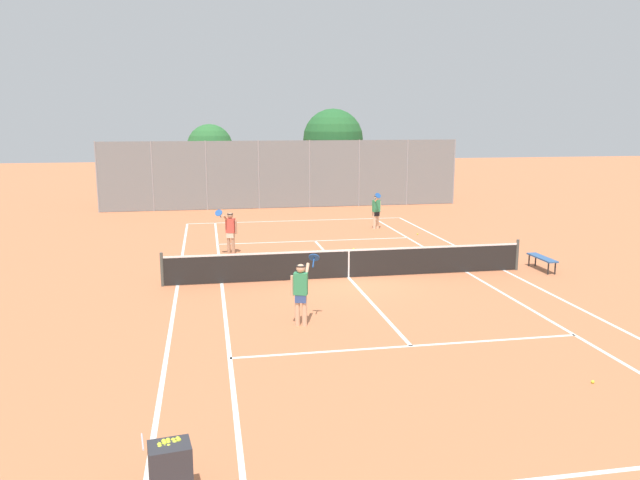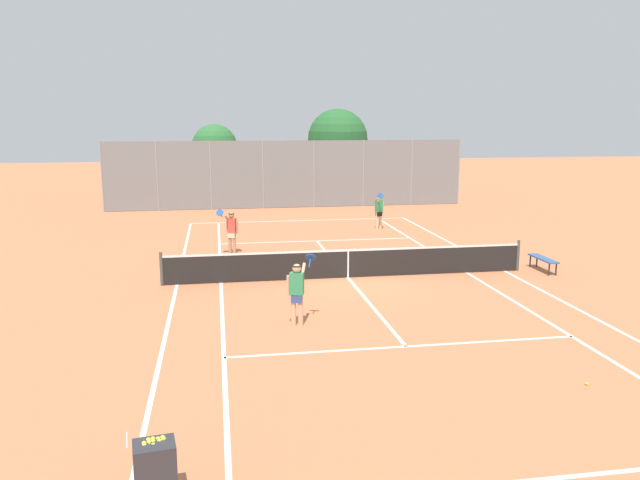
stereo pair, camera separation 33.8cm
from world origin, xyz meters
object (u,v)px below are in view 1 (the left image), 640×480
at_px(loose_tennis_ball_2, 593,382).
at_px(loose_tennis_ball_3, 418,234).
at_px(tennis_net, 349,263).
at_px(courtside_bench, 542,259).
at_px(player_far_right, 376,209).
at_px(player_near_side, 301,290).
at_px(ball_cart, 170,466).
at_px(tree_behind_left, 211,149).
at_px(loose_tennis_ball_0, 354,249).
at_px(loose_tennis_ball_1, 306,255).
at_px(player_far_left, 230,230).
at_px(tree_behind_right, 333,140).

relative_size(loose_tennis_ball_2, loose_tennis_ball_3, 1.00).
relative_size(tennis_net, courtside_bench, 8.00).
distance_m(tennis_net, player_far_right, 9.47).
distance_m(player_near_side, player_far_right, 14.50).
relative_size(ball_cart, player_near_side, 0.54).
height_order(ball_cart, tree_behind_left, tree_behind_left).
height_order(player_near_side, loose_tennis_ball_0, player_near_side).
bearing_deg(tennis_net, loose_tennis_ball_2, -72.37).
bearing_deg(player_near_side, ball_cart, -112.19).
relative_size(player_near_side, courtside_bench, 1.18).
relative_size(loose_tennis_ball_3, tree_behind_left, 0.01).
xyz_separation_m(loose_tennis_ball_0, loose_tennis_ball_3, (3.60, 2.66, 0.00)).
distance_m(player_far_right, loose_tennis_ball_0, 5.07).
bearing_deg(loose_tennis_ball_1, loose_tennis_ball_3, 31.53).
bearing_deg(loose_tennis_ball_2, player_far_left, 115.77).
xyz_separation_m(loose_tennis_ball_0, loose_tennis_ball_2, (1.66, -13.36, 0.00)).
height_order(tennis_net, player_far_left, player_far_left).
relative_size(loose_tennis_ball_0, loose_tennis_ball_1, 1.00).
distance_m(loose_tennis_ball_0, tree_behind_right, 15.85).
distance_m(tree_behind_left, tree_behind_right, 7.60).
xyz_separation_m(ball_cart, loose_tennis_ball_0, (6.32, 15.84, -0.50)).
height_order(player_far_left, courtside_bench, player_far_left).
height_order(courtside_bench, tree_behind_left, tree_behind_left).
relative_size(player_near_side, tree_behind_right, 0.31).
relative_size(player_near_side, tree_behind_left, 0.37).
height_order(player_near_side, player_far_right, same).
relative_size(player_far_right, loose_tennis_ball_1, 26.88).
height_order(tree_behind_left, tree_behind_right, tree_behind_right).
bearing_deg(tree_behind_left, loose_tennis_ball_3, -54.05).
distance_m(player_near_side, player_far_left, 9.10).
distance_m(loose_tennis_ball_2, courtside_bench, 9.67).
bearing_deg(courtside_bench, tree_behind_right, 99.60).
bearing_deg(player_near_side, loose_tennis_ball_1, 80.02).
bearing_deg(loose_tennis_ball_3, player_near_side, -121.54).
relative_size(tennis_net, ball_cart, 12.47).
relative_size(loose_tennis_ball_1, courtside_bench, 0.04).
bearing_deg(ball_cart, player_near_side, 67.81).
relative_size(player_far_left, player_far_right, 1.00).
relative_size(player_near_side, loose_tennis_ball_3, 26.88).
bearing_deg(tree_behind_right, player_near_side, -103.34).
bearing_deg(courtside_bench, player_far_right, 110.71).
bearing_deg(loose_tennis_ball_3, tennis_net, -124.45).
height_order(loose_tennis_ball_0, courtside_bench, courtside_bench).
xyz_separation_m(player_near_side, player_far_left, (-1.38, 8.99, 0.00)).
bearing_deg(player_far_right, tree_behind_left, 125.62).
bearing_deg(player_far_right, loose_tennis_ball_0, -115.74).
bearing_deg(tree_behind_right, loose_tennis_ball_0, -98.37).
xyz_separation_m(loose_tennis_ball_2, loose_tennis_ball_3, (1.93, 16.02, 0.00)).
bearing_deg(loose_tennis_ball_3, loose_tennis_ball_2, -96.89).
height_order(player_far_left, loose_tennis_ball_3, player_far_left).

